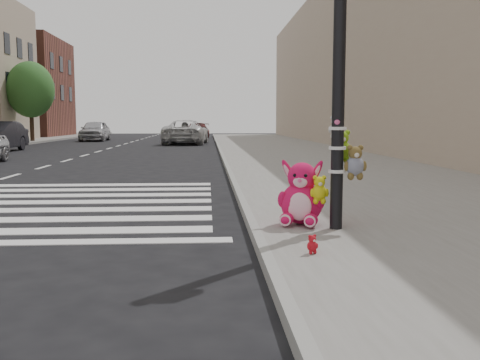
{
  "coord_description": "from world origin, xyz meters",
  "views": [
    {
      "loc": [
        0.94,
        -4.96,
        1.54
      ],
      "look_at": [
        1.37,
        2.11,
        0.75
      ],
      "focal_mm": 40.0,
      "sensor_mm": 36.0,
      "label": 1
    }
  ],
  "objects_px": {
    "signal_pole": "(340,105)",
    "red_teddy": "(312,244)",
    "pink_bunny": "(301,198)",
    "car_white_near": "(186,132)"
  },
  "relations": [
    {
      "from": "signal_pole",
      "to": "red_teddy",
      "type": "height_order",
      "value": "signal_pole"
    },
    {
      "from": "signal_pole",
      "to": "red_teddy",
      "type": "bearing_deg",
      "value": -114.35
    },
    {
      "from": "pink_bunny",
      "to": "car_white_near",
      "type": "height_order",
      "value": "car_white_near"
    },
    {
      "from": "red_teddy",
      "to": "signal_pole",
      "type": "bearing_deg",
      "value": 39.83
    },
    {
      "from": "red_teddy",
      "to": "car_white_near",
      "type": "height_order",
      "value": "car_white_near"
    },
    {
      "from": "signal_pole",
      "to": "red_teddy",
      "type": "distance_m",
      "value": 2.08
    },
    {
      "from": "pink_bunny",
      "to": "red_teddy",
      "type": "height_order",
      "value": "pink_bunny"
    },
    {
      "from": "car_white_near",
      "to": "signal_pole",
      "type": "bearing_deg",
      "value": 100.52
    },
    {
      "from": "signal_pole",
      "to": "pink_bunny",
      "type": "height_order",
      "value": "signal_pole"
    },
    {
      "from": "pink_bunny",
      "to": "car_white_near",
      "type": "distance_m",
      "value": 28.5
    }
  ]
}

